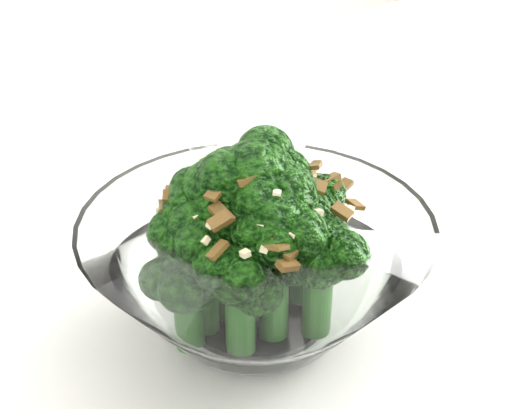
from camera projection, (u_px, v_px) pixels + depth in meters
name	position (u px, v px, depth m)	size (l,w,h in m)	color
table	(394.00, 351.00, 0.53)	(1.35, 1.05, 0.75)	white
broccoli_dish	(254.00, 260.00, 0.42)	(0.19, 0.19, 0.12)	white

